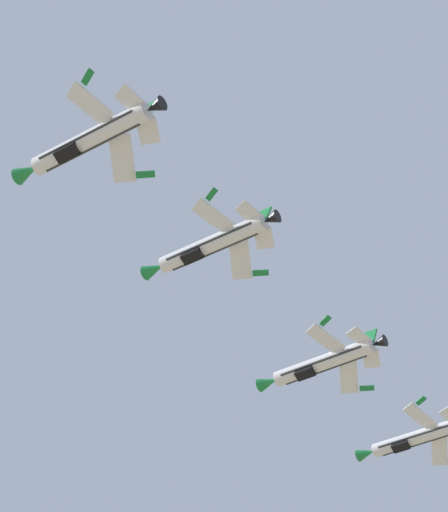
{
  "coord_description": "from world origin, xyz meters",
  "views": [
    {
      "loc": [
        -4.68,
        -1.97,
        1.97
      ],
      "look_at": [
        -37.31,
        79.62,
        71.64
      ],
      "focal_mm": 81.4,
      "sensor_mm": 36.0,
      "label": 1
    }
  ],
  "objects_px": {
    "fighter_jet_right_outer": "(415,438)",
    "fighter_jet_left_outer": "(322,363)",
    "fighter_jet_left_wing": "(88,141)",
    "fighter_jet_right_wing": "(210,245)"
  },
  "relations": [
    {
      "from": "fighter_jet_left_wing",
      "to": "fighter_jet_right_outer",
      "type": "bearing_deg",
      "value": 1.82
    },
    {
      "from": "fighter_jet_right_outer",
      "to": "fighter_jet_left_wing",
      "type": "bearing_deg",
      "value": -178.18
    },
    {
      "from": "fighter_jet_left_outer",
      "to": "fighter_jet_right_outer",
      "type": "relative_size",
      "value": 1.0
    },
    {
      "from": "fighter_jet_right_wing",
      "to": "fighter_jet_right_outer",
      "type": "relative_size",
      "value": 1.0
    },
    {
      "from": "fighter_jet_left_wing",
      "to": "fighter_jet_left_outer",
      "type": "xyz_separation_m",
      "value": [
        7.41,
        41.1,
        0.66
      ]
    },
    {
      "from": "fighter_jet_right_wing",
      "to": "fighter_jet_right_outer",
      "type": "distance_m",
      "value": 44.99
    },
    {
      "from": "fighter_jet_right_outer",
      "to": "fighter_jet_left_outer",
      "type": "bearing_deg",
      "value": -179.07
    },
    {
      "from": "fighter_jet_right_wing",
      "to": "fighter_jet_right_outer",
      "type": "xyz_separation_m",
      "value": [
        9.3,
        44.01,
        -0.37
      ]
    },
    {
      "from": "fighter_jet_left_wing",
      "to": "fighter_jet_left_outer",
      "type": "bearing_deg",
      "value": 2.32
    },
    {
      "from": "fighter_jet_left_outer",
      "to": "fighter_jet_right_outer",
      "type": "xyz_separation_m",
      "value": [
        4.75,
        23.11,
        1.89
      ]
    }
  ]
}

